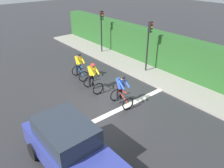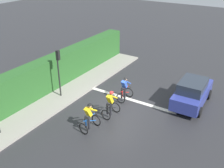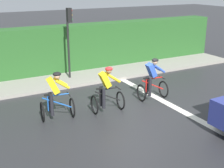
% 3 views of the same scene
% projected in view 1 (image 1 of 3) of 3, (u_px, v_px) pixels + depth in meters
% --- Properties ---
extents(ground_plane, '(80.00, 80.00, 0.00)m').
position_uv_depth(ground_plane, '(110.00, 98.00, 11.74)').
color(ground_plane, '#28282B').
extents(sidewalk_kerb, '(2.80, 20.63, 0.12)m').
position_uv_depth(sidewalk_kerb, '(138.00, 66.00, 15.44)').
color(sidewalk_kerb, gray).
rests_on(sidewalk_kerb, ground).
extents(stone_wall_low, '(0.44, 20.63, 0.60)m').
position_uv_depth(stone_wall_low, '(147.00, 60.00, 15.83)').
color(stone_wall_low, gray).
rests_on(stone_wall_low, ground).
extents(hedge_wall, '(1.10, 20.63, 2.37)m').
position_uv_depth(hedge_wall, '(151.00, 47.00, 15.59)').
color(hedge_wall, '#265623').
rests_on(hedge_wall, ground).
extents(road_marking_stop_line, '(7.00, 0.30, 0.01)m').
position_uv_depth(road_marking_stop_line, '(124.00, 107.00, 10.98)').
color(road_marking_stop_line, silver).
rests_on(road_marking_stop_line, ground).
extents(cyclist_lead, '(0.81, 1.15, 1.66)m').
position_uv_depth(cyclist_lead, '(79.00, 67.00, 13.53)').
color(cyclist_lead, black).
rests_on(cyclist_lead, ground).
extents(cyclist_second, '(0.75, 1.12, 1.66)m').
position_uv_depth(cyclist_second, '(92.00, 78.00, 12.16)').
color(cyclist_second, black).
rests_on(cyclist_second, ground).
extents(cyclist_mid, '(0.75, 1.12, 1.66)m').
position_uv_depth(cyclist_mid, '(121.00, 91.00, 10.84)').
color(cyclist_mid, black).
rests_on(cyclist_mid, ground).
extents(car_navy, '(1.94, 4.13, 1.76)m').
position_uv_depth(car_navy, '(70.00, 147.00, 7.32)').
color(car_navy, navy).
rests_on(car_navy, ground).
extents(traffic_light_near_crossing, '(0.22, 0.31, 3.34)m').
position_uv_depth(traffic_light_near_crossing, '(149.00, 40.00, 13.67)').
color(traffic_light_near_crossing, black).
rests_on(traffic_light_near_crossing, ground).
extents(traffic_light_far_junction, '(0.22, 0.31, 3.34)m').
position_uv_depth(traffic_light_far_junction, '(102.00, 26.00, 17.01)').
color(traffic_light_far_junction, black).
rests_on(traffic_light_far_junction, ground).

